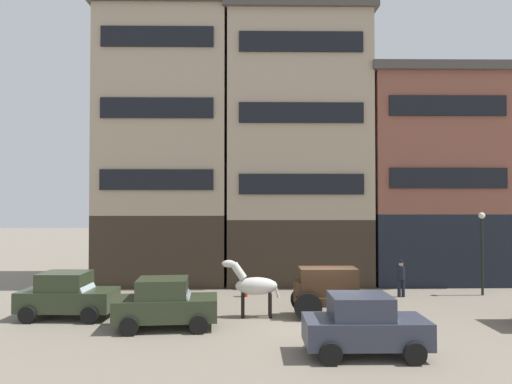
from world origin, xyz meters
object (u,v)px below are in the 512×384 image
(draft_horse, at_px, (254,285))
(streetlamp_curbside, at_px, (482,241))
(sedan_parked_curb, at_px, (166,303))
(sedan_dark, at_px, (68,295))
(cargo_wagon, at_px, (327,288))
(fire_hydrant_curbside, at_px, (245,288))
(pedestrian_officer, at_px, (401,277))
(sedan_light, at_px, (364,325))

(draft_horse, xyz_separation_m, streetlamp_curbside, (11.41, 3.94, 1.40))
(draft_horse, bearing_deg, sedan_parked_curb, -155.01)
(sedan_dark, bearing_deg, sedan_parked_curb, -19.05)
(cargo_wagon, height_order, fire_hydrant_curbside, cargo_wagon)
(cargo_wagon, distance_m, fire_hydrant_curbside, 5.09)
(sedan_parked_curb, height_order, pedestrian_officer, sedan_parked_curb)
(cargo_wagon, distance_m, streetlamp_curbside, 9.45)
(pedestrian_officer, distance_m, fire_hydrant_curbside, 7.65)
(streetlamp_curbside, xyz_separation_m, fire_hydrant_curbside, (-11.81, -0.18, -2.24))
(fire_hydrant_curbside, bearing_deg, draft_horse, -83.82)
(sedan_parked_curb, bearing_deg, sedan_dark, 160.95)
(pedestrian_officer, distance_m, streetlamp_curbside, 4.52)
(streetlamp_curbside, bearing_deg, pedestrian_officer, -175.37)
(cargo_wagon, bearing_deg, streetlamp_curbside, 24.96)
(cargo_wagon, distance_m, draft_horse, 2.95)
(sedan_dark, bearing_deg, draft_horse, 0.50)
(streetlamp_curbside, bearing_deg, sedan_parked_curb, -159.59)
(sedan_light, bearing_deg, sedan_parked_curb, 156.17)
(sedan_dark, bearing_deg, sedan_light, -22.00)
(streetlamp_curbside, bearing_deg, sedan_dark, -168.03)
(sedan_parked_curb, relative_size, streetlamp_curbside, 0.93)
(cargo_wagon, height_order, sedan_parked_curb, cargo_wagon)
(pedestrian_officer, relative_size, fire_hydrant_curbside, 2.16)
(streetlamp_curbside, relative_size, fire_hydrant_curbside, 4.96)
(cargo_wagon, distance_m, pedestrian_officer, 5.59)
(sedan_parked_curb, xyz_separation_m, streetlamp_curbside, (14.67, 5.46, 1.76))
(sedan_dark, height_order, sedan_light, same)
(streetlamp_curbside, bearing_deg, fire_hydrant_curbside, -179.14)
(pedestrian_officer, bearing_deg, sedan_dark, -166.01)
(draft_horse, height_order, fire_hydrant_curbside, draft_horse)
(pedestrian_officer, bearing_deg, sedan_parked_curb, -153.98)
(draft_horse, distance_m, sedan_dark, 7.49)
(draft_horse, relative_size, streetlamp_curbside, 0.57)
(sedan_dark, bearing_deg, streetlamp_curbside, 11.97)
(sedan_parked_curb, distance_m, streetlamp_curbside, 15.75)
(cargo_wagon, relative_size, sedan_light, 0.79)
(cargo_wagon, bearing_deg, pedestrian_officer, 40.09)
(draft_horse, relative_size, sedan_dark, 0.62)
(draft_horse, distance_m, streetlamp_curbside, 12.15)
(fire_hydrant_curbside, bearing_deg, sedan_dark, -151.59)
(sedan_dark, relative_size, pedestrian_officer, 2.09)
(sedan_dark, relative_size, streetlamp_curbside, 0.91)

